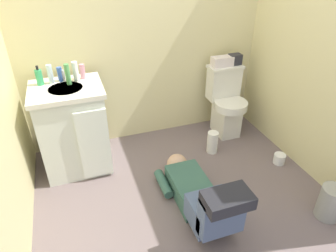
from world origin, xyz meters
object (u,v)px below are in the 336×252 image
Objects in this scene: faucet at (63,75)px; person_plumber at (200,195)px; tissue_box at (222,61)px; toilet_paper_roll at (279,159)px; toiletry_bag at (235,59)px; bottle_green at (68,74)px; bottle_pink at (83,71)px; bottle_clear at (50,74)px; vanity_cabinet at (74,128)px; bottle_white at (76,72)px; bottle_blue at (60,74)px; toilet at (226,102)px; soap_dispenser at (39,77)px; paper_towel_roll at (212,142)px; trash_can at (331,203)px.

faucet reaches higher than person_plumber.
tissue_box is 1.13m from toilet_paper_roll.
faucet is 1.71m from toiletry_bag.
person_plumber is 1.46m from bottle_green.
faucet is at bearing -179.85° from bottle_pink.
bottle_green reaches higher than bottle_pink.
person_plumber is 1.58m from bottle_clear.
faucet reaches higher than vanity_cabinet.
toiletry_bag is at bearing 1.55° from bottle_pink.
bottle_white is at bearing -20.40° from faucet.
bottle_blue is 0.12m from bottle_green.
toilet is at bearing -139.23° from toiletry_bag.
bottle_pink is (-1.39, -0.04, 0.08)m from tissue_box.
toilet_paper_roll is (1.68, -0.75, -0.83)m from bottle_pink.
bottle_blue is at bearing 123.19° from bottle_green.
tissue_box is 1.53m from bottle_green.
bottle_blue reaches higher than faucet.
bottle_white reaches higher than soap_dispenser.
paper_towel_roll is (1.30, -0.37, -0.75)m from faucet.
bottle_green is 1.36× the size of bottle_pink.
faucet is 1.52m from person_plumber.
trash_can is (1.78, -1.43, -0.73)m from faucet.
bottle_pink is 0.46× the size of trash_can.
bottle_green is at bearing 129.59° from person_plumber.
toiletry_bag is 1.73m from bottle_blue.
soap_dispenser is 0.96× the size of bottle_white.
bottle_pink reaches higher than tissue_box.
toiletry_bag is at bearing 1.42° from faucet.
trash_can is at bearing -41.59° from bottle_pink.
bottle_clear is at bearing 179.00° from toilet.
bottle_clear is 1.48× the size of toilet_paper_roll.
tissue_box is 1.46m from bottle_white.
bottle_white is 1.33× the size of bottle_pink.
toilet_paper_roll is at bearing -20.20° from bottle_green.
faucet is at bearing 128.42° from person_plumber.
bottle_clear reaches higher than vanity_cabinet.
soap_dispenser reaches higher than toilet_paper_roll.
bottle_pink is (0.26, 0.02, -0.02)m from bottle_clear.
bottle_white reaches higher than person_plumber.
person_plumber is 1.55m from bottle_blue.
trash_can is at bearing -35.94° from vanity_cabinet.
paper_towel_roll is at bearing -13.97° from bottle_clear.
toilet_paper_roll is (1.80, -0.66, -0.86)m from bottle_green.
faucet is at bearing 6.01° from soap_dispenser.
trash_can is (0.22, -1.48, -0.66)m from tissue_box.
tissue_box is (-0.04, 0.09, 0.43)m from toilet.
toilet_paper_roll is at bearing -20.71° from bottle_clear.
faucet is 0.12m from bottle_white.
faucet is 0.58× the size of bottle_white.
person_plumber is 1.05m from toilet_paper_roll.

